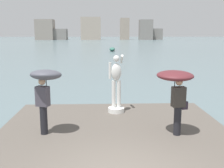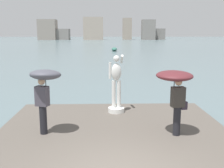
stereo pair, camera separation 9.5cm
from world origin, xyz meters
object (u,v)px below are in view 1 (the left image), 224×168
(statue_white_figure, at_px, (116,89))
(onlooker_right, at_px, (176,83))
(onlooker_left, at_px, (45,84))
(boat_far, at_px, (112,49))

(statue_white_figure, relative_size, onlooker_right, 1.14)
(statue_white_figure, distance_m, onlooker_right, 3.00)
(statue_white_figure, height_order, onlooker_right, statue_white_figure)
(onlooker_left, distance_m, boat_far, 44.42)
(onlooker_left, distance_m, onlooker_right, 3.85)
(onlooker_left, bearing_deg, boat_far, 85.27)
(boat_far, bearing_deg, onlooker_left, -94.73)
(onlooker_right, bearing_deg, statue_white_figure, 123.59)
(onlooker_right, xyz_separation_m, boat_far, (-0.19, 44.45, -1.63))
(statue_white_figure, distance_m, onlooker_left, 3.22)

